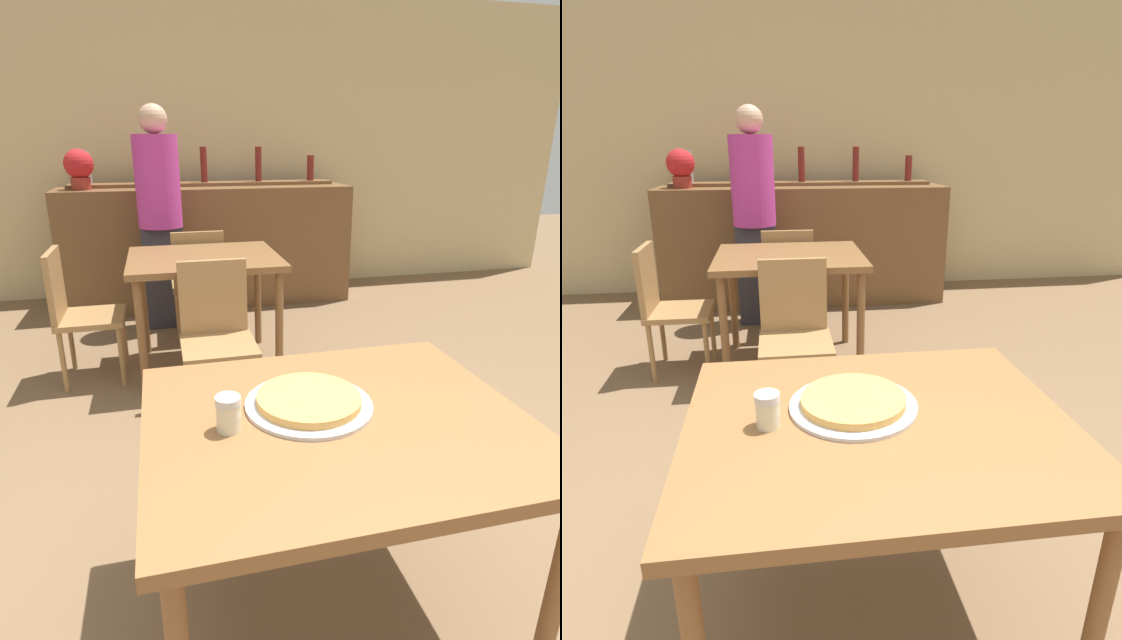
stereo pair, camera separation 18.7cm
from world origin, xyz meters
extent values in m
plane|color=brown|center=(0.00, 0.00, 0.00)|extent=(16.00, 16.00, 0.00)
cube|color=#D1B784|center=(0.00, 3.99, 1.40)|extent=(8.00, 0.05, 2.80)
cube|color=brown|center=(0.00, 0.00, 0.70)|extent=(1.07, 0.89, 0.04)
cylinder|color=brown|center=(0.48, -0.38, 0.34)|extent=(0.05, 0.05, 0.68)
cylinder|color=brown|center=(-0.48, 0.38, 0.34)|extent=(0.05, 0.05, 0.68)
cylinder|color=brown|center=(0.48, 0.38, 0.34)|extent=(0.05, 0.05, 0.68)
cube|color=brown|center=(-0.18, 2.00, 0.75)|extent=(0.95, 0.81, 0.04)
cylinder|color=brown|center=(-0.59, 1.65, 0.37)|extent=(0.05, 0.05, 0.73)
cylinder|color=brown|center=(0.23, 1.65, 0.37)|extent=(0.05, 0.05, 0.73)
cylinder|color=brown|center=(-0.59, 2.34, 0.37)|extent=(0.05, 0.05, 0.73)
cylinder|color=brown|center=(0.23, 2.34, 0.37)|extent=(0.05, 0.05, 0.73)
cube|color=brown|center=(0.00, 3.49, 0.54)|extent=(2.60, 0.56, 1.08)
cube|color=brown|center=(0.00, 3.63, 1.09)|extent=(2.39, 0.24, 0.03)
cylinder|color=#9999A3|center=(-1.02, 3.63, 1.25)|extent=(0.07, 0.07, 0.28)
cylinder|color=maroon|center=(-0.51, 3.63, 1.23)|extent=(0.08, 0.08, 0.24)
cylinder|color=maroon|center=(0.00, 3.63, 1.26)|extent=(0.06, 0.06, 0.31)
cylinder|color=maroon|center=(0.51, 3.63, 1.26)|extent=(0.06, 0.06, 0.31)
cylinder|color=maroon|center=(1.02, 3.63, 1.22)|extent=(0.07, 0.07, 0.23)
cube|color=olive|center=(-0.18, 1.34, 0.41)|extent=(0.40, 0.40, 0.04)
cube|color=olive|center=(-0.18, 1.52, 0.64)|extent=(0.38, 0.04, 0.42)
cylinder|color=olive|center=(-0.35, 1.17, 0.20)|extent=(0.03, 0.03, 0.39)
cylinder|color=olive|center=(-0.01, 1.17, 0.20)|extent=(0.03, 0.03, 0.39)
cylinder|color=olive|center=(-0.35, 1.51, 0.20)|extent=(0.03, 0.03, 0.39)
cylinder|color=olive|center=(-0.01, 1.51, 0.20)|extent=(0.03, 0.03, 0.39)
cube|color=olive|center=(-0.18, 2.65, 0.41)|extent=(0.40, 0.40, 0.04)
cube|color=olive|center=(-0.18, 2.47, 0.64)|extent=(0.38, 0.04, 0.42)
cylinder|color=olive|center=(-0.01, 2.82, 0.20)|extent=(0.03, 0.03, 0.39)
cylinder|color=olive|center=(-0.35, 2.82, 0.20)|extent=(0.03, 0.03, 0.39)
cylinder|color=olive|center=(-0.01, 2.48, 0.20)|extent=(0.03, 0.03, 0.39)
cylinder|color=olive|center=(-0.35, 2.48, 0.20)|extent=(0.03, 0.03, 0.39)
cube|color=olive|center=(-0.90, 2.00, 0.41)|extent=(0.40, 0.40, 0.04)
cube|color=olive|center=(-1.09, 2.00, 0.64)|extent=(0.04, 0.38, 0.42)
cylinder|color=olive|center=(-0.73, 1.83, 0.20)|extent=(0.03, 0.03, 0.39)
cylinder|color=olive|center=(-0.73, 2.17, 0.20)|extent=(0.03, 0.03, 0.39)
cylinder|color=olive|center=(-1.07, 1.83, 0.20)|extent=(0.03, 0.03, 0.39)
cylinder|color=olive|center=(-1.07, 2.17, 0.20)|extent=(0.03, 0.03, 0.39)
cylinder|color=silver|center=(-0.06, 0.07, 0.73)|extent=(0.37, 0.37, 0.01)
cylinder|color=gold|center=(-0.06, 0.07, 0.75)|extent=(0.31, 0.31, 0.02)
cylinder|color=beige|center=(-0.31, 0.00, 0.76)|extent=(0.07, 0.07, 0.08)
cylinder|color=silver|center=(-0.31, 0.00, 0.81)|extent=(0.07, 0.07, 0.02)
cube|color=#2D2D38|center=(-0.43, 2.91, 0.41)|extent=(0.32, 0.18, 0.82)
cylinder|color=#B2338C|center=(-0.43, 2.91, 1.17)|extent=(0.34, 0.34, 0.69)
sphere|color=tan|center=(-0.43, 2.91, 1.62)|extent=(0.21, 0.21, 0.21)
cylinder|color=maroon|center=(-1.05, 3.44, 1.13)|extent=(0.16, 0.16, 0.10)
sphere|color=red|center=(-1.05, 3.44, 1.29)|extent=(0.24, 0.24, 0.24)
camera|label=1|loc=(-0.45, -1.16, 1.45)|focal=28.00mm
camera|label=2|loc=(-0.26, -1.20, 1.45)|focal=28.00mm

